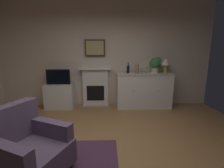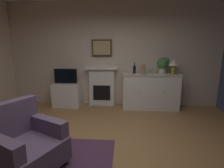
# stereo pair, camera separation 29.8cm
# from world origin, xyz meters

# --- Properties ---
(ground_plane) EXTENTS (5.91, 5.05, 0.10)m
(ground_plane) POSITION_xyz_m (0.00, 0.00, -0.05)
(ground_plane) COLOR #9E7042
(ground_plane) RESTS_ON ground
(wall_rear) EXTENTS (5.91, 0.06, 2.86)m
(wall_rear) POSITION_xyz_m (0.00, 2.50, 1.43)
(wall_rear) COLOR beige
(wall_rear) RESTS_ON ground_plane
(fireplace_unit) EXTENTS (0.87, 0.30, 1.10)m
(fireplace_unit) POSITION_xyz_m (-0.28, 2.37, 0.55)
(fireplace_unit) COLOR white
(fireplace_unit) RESTS_ON ground_plane
(framed_picture) EXTENTS (0.55, 0.04, 0.45)m
(framed_picture) POSITION_xyz_m (-0.28, 2.41, 1.63)
(framed_picture) COLOR #473323
(sideboard_cabinet) EXTENTS (1.50, 0.49, 0.96)m
(sideboard_cabinet) POSITION_xyz_m (1.06, 2.19, 0.48)
(sideboard_cabinet) COLOR white
(sideboard_cabinet) RESTS_ON ground_plane
(table_lamp) EXTENTS (0.26, 0.26, 0.40)m
(table_lamp) POSITION_xyz_m (1.61, 2.19, 1.24)
(table_lamp) COLOR #B79338
(table_lamp) RESTS_ON sideboard_cabinet
(wine_bottle) EXTENTS (0.08, 0.08, 0.29)m
(wine_bottle) POSITION_xyz_m (0.61, 2.24, 1.06)
(wine_bottle) COLOR black
(wine_bottle) RESTS_ON sideboard_cabinet
(wine_glass_left) EXTENTS (0.07, 0.07, 0.16)m
(wine_glass_left) POSITION_xyz_m (0.98, 2.16, 1.08)
(wine_glass_left) COLOR silver
(wine_glass_left) RESTS_ON sideboard_cabinet
(wine_glass_center) EXTENTS (0.07, 0.07, 0.16)m
(wine_glass_center) POSITION_xyz_m (1.09, 2.23, 1.08)
(wine_glass_center) COLOR silver
(wine_glass_center) RESTS_ON sideboard_cabinet
(vase_decorative) EXTENTS (0.11, 0.11, 0.28)m
(vase_decorative) POSITION_xyz_m (0.84, 2.14, 1.10)
(vase_decorative) COLOR #9E7F5B
(vase_decorative) RESTS_ON sideboard_cabinet
(tv_cabinet) EXTENTS (0.75, 0.42, 0.67)m
(tv_cabinet) POSITION_xyz_m (-1.25, 2.21, 0.34)
(tv_cabinet) COLOR white
(tv_cabinet) RESTS_ON ground_plane
(tv_set) EXTENTS (0.62, 0.07, 0.40)m
(tv_set) POSITION_xyz_m (-1.25, 2.18, 0.87)
(tv_set) COLOR black
(tv_set) RESTS_ON tv_cabinet
(potted_plant_small) EXTENTS (0.30, 0.30, 0.43)m
(potted_plant_small) POSITION_xyz_m (1.36, 2.24, 1.21)
(potted_plant_small) COLOR beige
(potted_plant_small) RESTS_ON sideboard_cabinet
(armchair) EXTENTS (1.06, 1.03, 0.92)m
(armchair) POSITION_xyz_m (-0.97, -0.34, 0.38)
(armchair) COLOR #604C66
(armchair) RESTS_ON ground_plane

